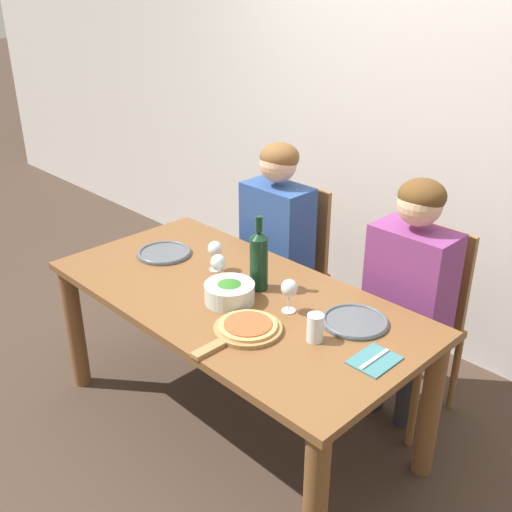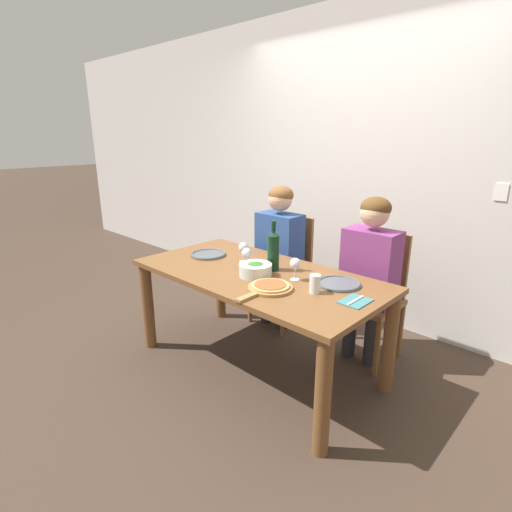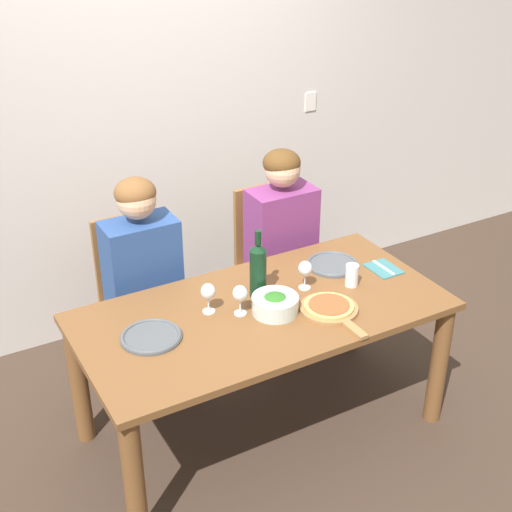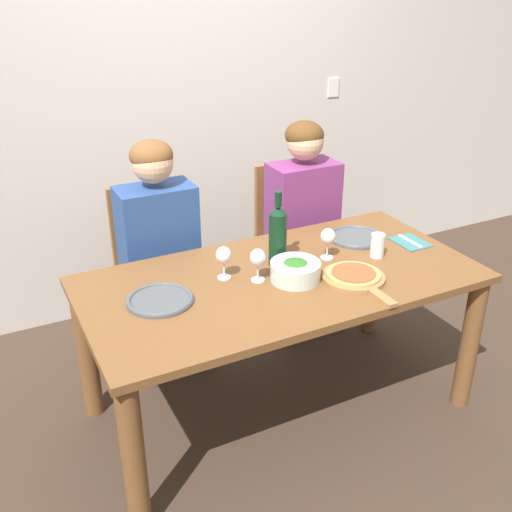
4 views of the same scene
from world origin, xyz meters
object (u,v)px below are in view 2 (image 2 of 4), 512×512
wine_bottle (273,250)px  water_tumbler (315,284)px  person_woman (278,244)px  wine_glass_left (243,248)px  wine_glass_right (295,265)px  chair_left (286,266)px  chair_right (374,291)px  dinner_plate_left (208,254)px  wine_glass_centre (247,254)px  broccoli_bowl (255,270)px  person_man (369,265)px  dinner_plate_right (339,283)px  pizza_on_board (269,287)px  fork_on_napkin (355,301)px

wine_bottle → water_tumbler: bearing=-17.7°
person_woman → wine_glass_left: (0.12, -0.54, 0.09)m
wine_glass_right → water_tumbler: (0.22, -0.09, -0.05)m
chair_left → chair_right: (0.85, 0.00, 0.00)m
dinner_plate_left → chair_left: bearing=74.5°
chair_right → wine_glass_centre: size_ratio=6.27×
person_woman → wine_glass_right: bearing=-42.3°
person_woman → wine_bottle: 0.66m
broccoli_bowl → wine_glass_centre: bearing=155.7°
person_man → dinner_plate_right: 0.45m
chair_left → wine_glass_centre: size_ratio=6.27×
person_woman → pizza_on_board: person_woman is taller
wine_glass_centre → wine_glass_left: bearing=144.3°
wine_glass_right → dinner_plate_right: bearing=25.8°
wine_bottle → dinner_plate_right: size_ratio=1.27×
dinner_plate_right → wine_glass_centre: wine_glass_centre is taller
broccoli_bowl → fork_on_napkin: bearing=6.4°
person_man → fork_on_napkin: person_man is taller
pizza_on_board → wine_glass_centre: bearing=153.7°
dinner_plate_left → dinner_plate_right: (1.08, 0.16, 0.00)m
wine_glass_left → fork_on_napkin: size_ratio=0.84×
chair_left → pizza_on_board: chair_left is taller
fork_on_napkin → water_tumbler: bearing=-168.2°
wine_glass_centre → chair_right: bearing=50.3°
dinner_plate_left → wine_glass_centre: (0.44, -0.02, 0.10)m
chair_left → broccoli_bowl: 0.93m
broccoli_bowl → wine_glass_right: size_ratio=1.46×
wine_glass_centre → water_tumbler: 0.61m
wine_bottle → wine_glass_right: wine_bottle is taller
chair_right → dinner_plate_left: size_ratio=3.44×
chair_left → person_man: 0.89m
wine_bottle → fork_on_napkin: size_ratio=1.95×
fork_on_napkin → wine_glass_centre: bearing=-179.2°
person_man → wine_bottle: size_ratio=3.50×
chair_right → broccoli_bowl: bearing=-119.9°
chair_left → wine_glass_left: bearing=-79.7°
chair_right → water_tumbler: 0.82m
person_man → dinner_plate_right: person_man is taller
wine_glass_left → chair_left: bearing=100.3°
dinner_plate_left → dinner_plate_right: size_ratio=1.00×
person_woman → wine_glass_centre: person_woman is taller
broccoli_bowl → chair_right: bearing=60.1°
person_man → wine_glass_right: (-0.22, -0.57, 0.09)m
wine_glass_left → water_tumbler: 0.74m
pizza_on_board → wine_glass_left: bearing=151.2°
fork_on_napkin → person_woman: bearing=150.8°
chair_left → fork_on_napkin: chair_left is taller
person_woman → dinner_plate_left: 0.64m
chair_left → pizza_on_board: (0.62, -0.92, 0.24)m
wine_glass_centre → water_tumbler: bearing=-3.7°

